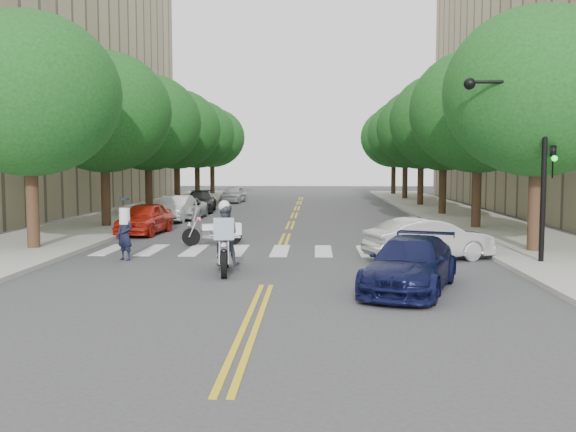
# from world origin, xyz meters

# --- Properties ---
(ground) EXTENTS (140.00, 140.00, 0.00)m
(ground) POSITION_xyz_m (0.00, 0.00, 0.00)
(ground) COLOR #38383A
(ground) RESTS_ON ground
(sidewalk_left) EXTENTS (5.00, 60.00, 0.15)m
(sidewalk_left) POSITION_xyz_m (-9.50, 22.00, 0.07)
(sidewalk_left) COLOR #9E9991
(sidewalk_left) RESTS_ON ground
(sidewalk_right) EXTENTS (5.00, 60.00, 0.15)m
(sidewalk_right) POSITION_xyz_m (9.50, 22.00, 0.07)
(sidewalk_right) COLOR #9E9991
(sidewalk_right) RESTS_ON ground
(tree_l_0) EXTENTS (6.40, 6.40, 8.45)m
(tree_l_0) POSITION_xyz_m (-8.80, 6.00, 5.55)
(tree_l_0) COLOR #382316
(tree_l_0) RESTS_ON ground
(tree_l_1) EXTENTS (6.40, 6.40, 8.45)m
(tree_l_1) POSITION_xyz_m (-8.80, 14.00, 5.55)
(tree_l_1) COLOR #382316
(tree_l_1) RESTS_ON ground
(tree_l_2) EXTENTS (6.40, 6.40, 8.45)m
(tree_l_2) POSITION_xyz_m (-8.80, 22.00, 5.55)
(tree_l_2) COLOR #382316
(tree_l_2) RESTS_ON ground
(tree_l_3) EXTENTS (6.40, 6.40, 8.45)m
(tree_l_3) POSITION_xyz_m (-8.80, 30.00, 5.55)
(tree_l_3) COLOR #382316
(tree_l_3) RESTS_ON ground
(tree_l_4) EXTENTS (6.40, 6.40, 8.45)m
(tree_l_4) POSITION_xyz_m (-8.80, 38.00, 5.55)
(tree_l_4) COLOR #382316
(tree_l_4) RESTS_ON ground
(tree_l_5) EXTENTS (6.40, 6.40, 8.45)m
(tree_l_5) POSITION_xyz_m (-8.80, 46.00, 5.55)
(tree_l_5) COLOR #382316
(tree_l_5) RESTS_ON ground
(tree_r_0) EXTENTS (6.40, 6.40, 8.45)m
(tree_r_0) POSITION_xyz_m (8.80, 6.00, 5.55)
(tree_r_0) COLOR #382316
(tree_r_0) RESTS_ON ground
(tree_r_1) EXTENTS (6.40, 6.40, 8.45)m
(tree_r_1) POSITION_xyz_m (8.80, 14.00, 5.55)
(tree_r_1) COLOR #382316
(tree_r_1) RESTS_ON ground
(tree_r_2) EXTENTS (6.40, 6.40, 8.45)m
(tree_r_2) POSITION_xyz_m (8.80, 22.00, 5.55)
(tree_r_2) COLOR #382316
(tree_r_2) RESTS_ON ground
(tree_r_3) EXTENTS (6.40, 6.40, 8.45)m
(tree_r_3) POSITION_xyz_m (8.80, 30.00, 5.55)
(tree_r_3) COLOR #382316
(tree_r_3) RESTS_ON ground
(tree_r_4) EXTENTS (6.40, 6.40, 8.45)m
(tree_r_4) POSITION_xyz_m (8.80, 38.00, 5.55)
(tree_r_4) COLOR #382316
(tree_r_4) RESTS_ON ground
(tree_r_5) EXTENTS (6.40, 6.40, 8.45)m
(tree_r_5) POSITION_xyz_m (8.80, 46.00, 5.55)
(tree_r_5) COLOR #382316
(tree_r_5) RESTS_ON ground
(traffic_signal_pole) EXTENTS (2.82, 0.42, 6.00)m
(traffic_signal_pole) POSITION_xyz_m (7.72, 3.50, 3.72)
(traffic_signal_pole) COLOR black
(traffic_signal_pole) RESTS_ON ground
(motorcycle_police) EXTENTS (0.94, 2.57, 2.10)m
(motorcycle_police) POSITION_xyz_m (-1.37, 1.99, 0.93)
(motorcycle_police) COLOR black
(motorcycle_police) RESTS_ON ground
(motorcycle_parked) EXTENTS (2.23, 1.05, 1.49)m
(motorcycle_parked) POSITION_xyz_m (-2.51, 8.07, 0.52)
(motorcycle_parked) COLOR black
(motorcycle_parked) RESTS_ON ground
(officer_standing) EXTENTS (0.71, 0.63, 1.64)m
(officer_standing) POSITION_xyz_m (-4.92, 4.10, 0.82)
(officer_standing) COLOR black
(officer_standing) RESTS_ON ground
(convertible) EXTENTS (4.44, 2.86, 1.38)m
(convertible) POSITION_xyz_m (4.95, 4.51, 0.69)
(convertible) COLOR #BDBDBF
(convertible) RESTS_ON ground
(sedan_blue) EXTENTS (3.26, 4.91, 1.32)m
(sedan_blue) POSITION_xyz_m (3.62, -0.50, 0.66)
(sedan_blue) COLOR #0D1036
(sedan_blue) RESTS_ON ground
(parked_car_a) EXTENTS (1.99, 4.24, 1.40)m
(parked_car_a) POSITION_xyz_m (-6.30, 11.67, 0.70)
(parked_car_a) COLOR red
(parked_car_a) RESTS_ON ground
(parked_car_b) EXTENTS (1.55, 4.19, 1.37)m
(parked_car_b) POSITION_xyz_m (-6.30, 18.00, 0.68)
(parked_car_b) COLOR silver
(parked_car_b) RESTS_ON ground
(parked_car_c) EXTENTS (2.02, 4.19, 1.15)m
(parked_car_c) POSITION_xyz_m (-6.01, 19.50, 0.58)
(parked_car_c) COLOR #B6B9BE
(parked_car_c) RESTS_ON ground
(parked_car_d) EXTENTS (2.31, 4.78, 1.34)m
(parked_car_d) POSITION_xyz_m (-6.13, 24.50, 0.67)
(parked_car_d) COLOR black
(parked_car_d) RESTS_ON ground
(parked_car_e) EXTENTS (1.89, 4.03, 1.33)m
(parked_car_e) POSITION_xyz_m (-5.20, 34.00, 0.67)
(parked_car_e) COLOR #A9AAAF
(parked_car_e) RESTS_ON ground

